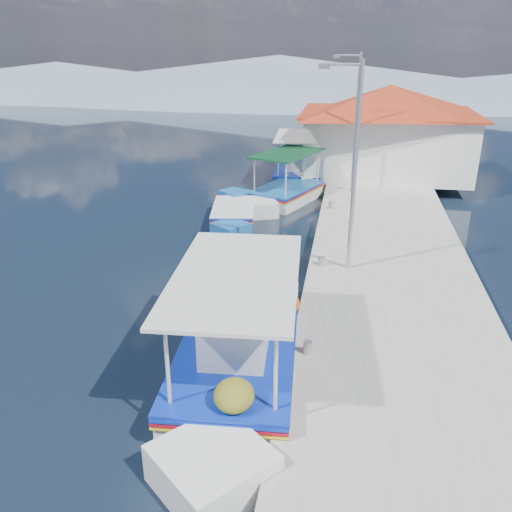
# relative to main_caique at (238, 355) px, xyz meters

# --- Properties ---
(ground) EXTENTS (160.00, 160.00, 0.00)m
(ground) POSITION_rel_main_caique_xyz_m (-2.32, 3.42, -0.55)
(ground) COLOR black
(ground) RESTS_ON ground
(quay) EXTENTS (5.00, 44.00, 0.50)m
(quay) POSITION_rel_main_caique_xyz_m (3.58, 9.42, -0.30)
(quay) COLOR #B0ADA4
(quay) RESTS_ON ground
(bollards) EXTENTS (0.20, 17.20, 0.30)m
(bollards) POSITION_rel_main_caique_xyz_m (1.48, 8.67, 0.10)
(bollards) COLOR #A5A8AD
(bollards) RESTS_ON quay
(main_caique) EXTENTS (2.89, 8.58, 2.83)m
(main_caique) POSITION_rel_main_caique_xyz_m (0.00, 0.00, 0.00)
(main_caique) COLOR silver
(main_caique) RESTS_ON ground
(caique_green_canopy) EXTENTS (3.63, 6.28, 2.53)m
(caique_green_canopy) POSITION_rel_main_caique_xyz_m (-0.68, 13.87, -0.17)
(caique_green_canopy) COLOR silver
(caique_green_canopy) RESTS_ON ground
(caique_blue_hull) EXTENTS (2.23, 5.54, 1.00)m
(caique_blue_hull) POSITION_rel_main_caique_xyz_m (-2.42, 10.63, -0.28)
(caique_blue_hull) COLOR #195A9B
(caique_blue_hull) RESTS_ON ground
(caique_far) EXTENTS (2.57, 7.74, 2.72)m
(caique_far) POSITION_rel_main_caique_xyz_m (-0.52, 17.51, -0.04)
(caique_far) COLOR silver
(caique_far) RESTS_ON ground
(harbor_building) EXTENTS (10.49, 10.49, 4.40)m
(harbor_building) POSITION_rel_main_caique_xyz_m (3.88, 18.41, 2.23)
(harbor_building) COLOR silver
(harbor_building) RESTS_ON quay
(lamp_post_near) EXTENTS (1.21, 0.14, 6.00)m
(lamp_post_near) POSITION_rel_main_caique_xyz_m (2.19, 5.42, 3.31)
(lamp_post_near) COLOR #A5A8AD
(lamp_post_near) RESTS_ON quay
(lamp_post_far) EXTENTS (1.21, 0.14, 6.00)m
(lamp_post_far) POSITION_rel_main_caique_xyz_m (2.19, 14.42, 3.31)
(lamp_post_far) COLOR #A5A8AD
(lamp_post_far) RESTS_ON quay
(mountain_ridge) EXTENTS (171.40, 96.00, 5.50)m
(mountain_ridge) POSITION_rel_main_caique_xyz_m (4.22, 59.42, 1.49)
(mountain_ridge) COLOR slate
(mountain_ridge) RESTS_ON ground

